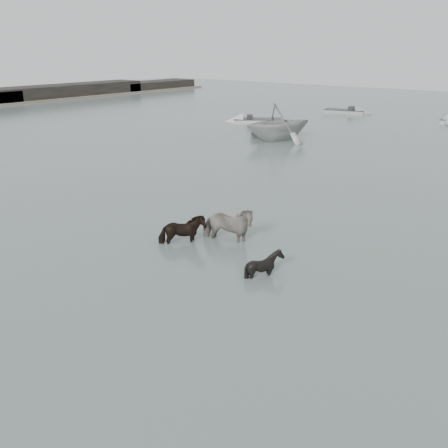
# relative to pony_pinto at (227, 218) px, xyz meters

# --- Properties ---
(ground) EXTENTS (140.00, 140.00, 0.00)m
(ground) POSITION_rel_pony_pinto_xyz_m (0.66, -0.83, -0.86)
(ground) COLOR slate
(ground) RESTS_ON ground
(pony_pinto) EXTENTS (2.23, 1.52, 1.73)m
(pony_pinto) POSITION_rel_pony_pinto_xyz_m (0.00, 0.00, 0.00)
(pony_pinto) COLOR black
(pony_pinto) RESTS_ON ground
(pony_dark) EXTENTS (1.47, 1.62, 1.39)m
(pony_dark) POSITION_rel_pony_pinto_xyz_m (-1.09, -1.16, -0.17)
(pony_dark) COLOR black
(pony_dark) RESTS_ON ground
(pony_black) EXTENTS (1.29, 1.21, 1.16)m
(pony_black) POSITION_rel_pony_pinto_xyz_m (2.61, -1.50, -0.28)
(pony_black) COLOR black
(pony_black) RESTS_ON ground
(rowboat_lead) EXTENTS (3.88, 5.11, 0.99)m
(rowboat_lead) POSITION_rel_pony_pinto_xyz_m (-11.66, 19.81, -0.37)
(rowboat_lead) COLOR #ADADA9
(rowboat_lead) RESTS_ON ground
(rowboat_trail) EXTENTS (6.37, 6.74, 2.80)m
(rowboat_trail) POSITION_rel_pony_pinto_xyz_m (-9.56, 18.29, 0.54)
(rowboat_trail) COLOR #ABAEAB
(rowboat_trail) RESTS_ON ground
(skiff_outer) EXTENTS (5.80, 4.91, 0.75)m
(skiff_outer) POSITION_rel_pony_pinto_xyz_m (-15.69, 24.48, -0.49)
(skiff_outer) COLOR #B7B7B2
(skiff_outer) RESTS_ON ground
(skiff_far) EXTENTS (5.82, 2.99, 0.75)m
(skiff_far) POSITION_rel_pony_pinto_xyz_m (-12.54, 35.62, -0.49)
(skiff_far) COLOR gray
(skiff_far) RESTS_ON ground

